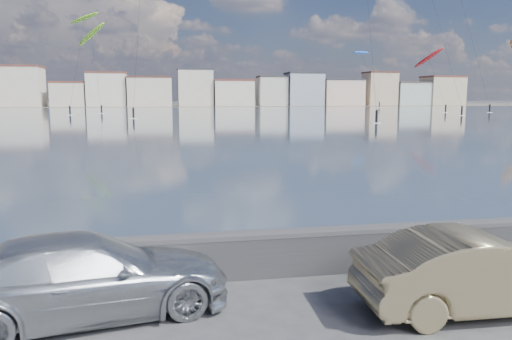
{
  "coord_description": "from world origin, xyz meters",
  "views": [
    {
      "loc": [
        -1.15,
        -7.67,
        3.97
      ],
      "look_at": [
        1.0,
        4.0,
        2.2
      ],
      "focal_mm": 35.0,
      "sensor_mm": 36.0,
      "label": 1
    }
  ],
  "objects": [
    {
      "name": "car_silver",
      "position": [
        -2.61,
        1.35,
        0.75
      ],
      "size": [
        5.49,
        3.08,
        1.5
      ],
      "primitive_type": "imported",
      "rotation": [
        0.0,
        0.0,
        1.77
      ],
      "color": "#B9BDC2",
      "rests_on": "ground"
    },
    {
      "name": "car_champagne",
      "position": [
        4.51,
        0.26,
        0.75
      ],
      "size": [
        4.58,
        1.7,
        1.49
      ],
      "primitive_type": "imported",
      "rotation": [
        0.0,
        0.0,
        1.54
      ],
      "color": "tan",
      "rests_on": "ground"
    },
    {
      "name": "kitesurfer_18",
      "position": [
        66.2,
        157.77,
        18.47
      ],
      "size": [
        9.98,
        14.94,
        19.44
      ],
      "color": "blue",
      "rests_on": "ground"
    },
    {
      "name": "kitesurfer_19",
      "position": [
        -18.07,
        123.04,
        18.66
      ],
      "size": [
        9.08,
        18.24,
        22.24
      ],
      "color": "#8CD826",
      "rests_on": "ground"
    },
    {
      "name": "far_shore_strip",
      "position": [
        0.0,
        200.0,
        0.01
      ],
      "size": [
        500.0,
        60.0,
        0.0
      ],
      "primitive_type": "cube",
      "color": "#4C473D",
      "rests_on": "ground"
    },
    {
      "name": "bay_water",
      "position": [
        0.0,
        91.5,
        0.01
      ],
      "size": [
        500.0,
        177.0,
        0.0
      ],
      "primitive_type": "cube",
      "color": "#2F4253",
      "rests_on": "ground"
    },
    {
      "name": "far_buildings",
      "position": [
        1.31,
        186.0,
        6.03
      ],
      "size": [
        240.79,
        13.26,
        14.6
      ],
      "color": "beige",
      "rests_on": "ground"
    },
    {
      "name": "ground",
      "position": [
        0.0,
        0.0,
        0.0
      ],
      "size": [
        700.0,
        700.0,
        0.0
      ],
      "primitive_type": "plane",
      "color": "#333335",
      "rests_on": "ground"
    },
    {
      "name": "kitesurfer_13",
      "position": [
        -18.0,
        112.47,
        20.76
      ],
      "size": [
        7.74,
        14.65,
        22.78
      ],
      "color": "#8CD826",
      "rests_on": "ground"
    },
    {
      "name": "kitesurfer_4",
      "position": [
        64.85,
        110.34,
        13.22
      ],
      "size": [
        6.81,
        14.44,
        16.07
      ],
      "color": "red",
      "rests_on": "ground"
    },
    {
      "name": "seawall",
      "position": [
        0.0,
        2.7,
        0.58
      ],
      "size": [
        400.0,
        0.36,
        1.08
      ],
      "color": "#28282B",
      "rests_on": "ground"
    }
  ]
}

